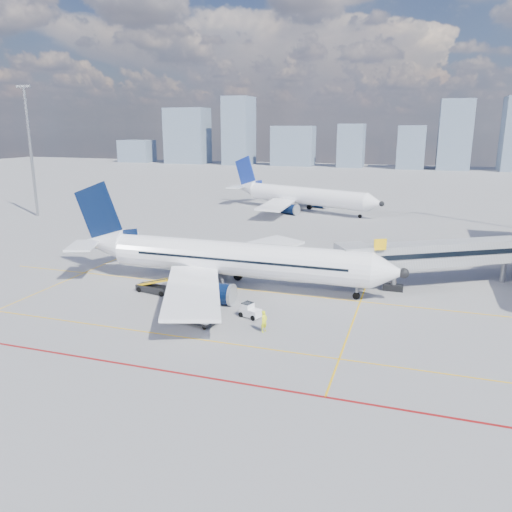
{
  "coord_description": "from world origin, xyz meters",
  "views": [
    {
      "loc": [
        18.92,
        -42.02,
        17.6
      ],
      "look_at": [
        2.58,
        7.92,
        4.0
      ],
      "focal_mm": 35.0,
      "sensor_mm": 36.0,
      "label": 1
    }
  ],
  "objects_px": {
    "belt_loader": "(155,287)",
    "baggage_tug": "(249,310)",
    "main_aircraft": "(224,258)",
    "cargo_dolly": "(196,310)",
    "second_aircraft": "(300,196)",
    "ramp_worker": "(264,321)"
  },
  "relations": [
    {
      "from": "baggage_tug",
      "to": "second_aircraft",
      "type": "bearing_deg",
      "value": 119.04
    },
    {
      "from": "baggage_tug",
      "to": "belt_loader",
      "type": "height_order",
      "value": "belt_loader"
    },
    {
      "from": "main_aircraft",
      "to": "second_aircraft",
      "type": "bearing_deg",
      "value": 94.5
    },
    {
      "from": "baggage_tug",
      "to": "belt_loader",
      "type": "bearing_deg",
      "value": -176.47
    },
    {
      "from": "main_aircraft",
      "to": "second_aircraft",
      "type": "distance_m",
      "value": 54.92
    },
    {
      "from": "baggage_tug",
      "to": "main_aircraft",
      "type": "bearing_deg",
      "value": 145.18
    },
    {
      "from": "belt_loader",
      "to": "main_aircraft",
      "type": "bearing_deg",
      "value": 47.06
    },
    {
      "from": "ramp_worker",
      "to": "belt_loader",
      "type": "bearing_deg",
      "value": 87.57
    },
    {
      "from": "ramp_worker",
      "to": "second_aircraft",
      "type": "bearing_deg",
      "value": 32.42
    },
    {
      "from": "baggage_tug",
      "to": "cargo_dolly",
      "type": "xyz_separation_m",
      "value": [
        -4.2,
        -2.96,
        0.56
      ]
    },
    {
      "from": "belt_loader",
      "to": "ramp_worker",
      "type": "height_order",
      "value": "belt_loader"
    },
    {
      "from": "belt_loader",
      "to": "second_aircraft",
      "type": "bearing_deg",
      "value": 97.8
    },
    {
      "from": "baggage_tug",
      "to": "belt_loader",
      "type": "distance_m",
      "value": 12.71
    },
    {
      "from": "main_aircraft",
      "to": "cargo_dolly",
      "type": "xyz_separation_m",
      "value": [
        1.67,
        -11.35,
        -1.99
      ]
    },
    {
      "from": "cargo_dolly",
      "to": "second_aircraft",
      "type": "bearing_deg",
      "value": 110.23
    },
    {
      "from": "main_aircraft",
      "to": "baggage_tug",
      "type": "relative_size",
      "value": 17.42
    },
    {
      "from": "second_aircraft",
      "to": "baggage_tug",
      "type": "relative_size",
      "value": 16.23
    },
    {
      "from": "cargo_dolly",
      "to": "belt_loader",
      "type": "bearing_deg",
      "value": 155.72
    },
    {
      "from": "main_aircraft",
      "to": "baggage_tug",
      "type": "xyz_separation_m",
      "value": [
        5.88,
        -8.39,
        -2.55
      ]
    },
    {
      "from": "cargo_dolly",
      "to": "ramp_worker",
      "type": "relative_size",
      "value": 2.24
    },
    {
      "from": "belt_loader",
      "to": "baggage_tug",
      "type": "bearing_deg",
      "value": -6.61
    },
    {
      "from": "second_aircraft",
      "to": "belt_loader",
      "type": "distance_m",
      "value": 59.63
    }
  ]
}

